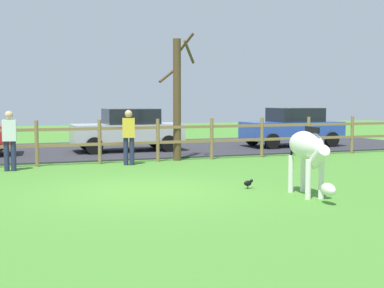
# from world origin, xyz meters

# --- Properties ---
(ground_plane) EXTENTS (60.00, 60.00, 0.00)m
(ground_plane) POSITION_xyz_m (0.00, 0.00, 0.00)
(ground_plane) COLOR #47842D
(parking_asphalt) EXTENTS (28.00, 7.40, 0.05)m
(parking_asphalt) POSITION_xyz_m (0.00, 9.30, 0.03)
(parking_asphalt) COLOR #2D2D33
(parking_asphalt) RESTS_ON ground_plane
(paddock_fence) EXTENTS (22.00, 0.11, 1.35)m
(paddock_fence) POSITION_xyz_m (-0.06, 5.00, 0.76)
(paddock_fence) COLOR olive
(paddock_fence) RESTS_ON ground_plane
(bare_tree) EXTENTS (1.15, 1.19, 4.07)m
(bare_tree) POSITION_xyz_m (2.46, 5.13, 2.05)
(bare_tree) COLOR #513A23
(bare_tree) RESTS_ON ground_plane
(zebra) EXTENTS (0.61, 1.93, 1.41)m
(zebra) POSITION_xyz_m (2.95, -1.69, 0.93)
(zebra) COLOR white
(zebra) RESTS_ON ground_plane
(crow_on_grass) EXTENTS (0.21, 0.10, 0.20)m
(crow_on_grass) POSITION_xyz_m (2.23, -0.48, 0.13)
(crow_on_grass) COLOR black
(crow_on_grass) RESTS_ON ground_plane
(parked_car_blue) EXTENTS (4.00, 1.88, 1.56)m
(parked_car_blue) POSITION_xyz_m (8.33, 7.90, 0.84)
(parked_car_blue) COLOR #2D4CAD
(parked_car_blue) RESTS_ON parking_asphalt
(parked_car_silver) EXTENTS (4.01, 1.90, 1.56)m
(parked_car_silver) POSITION_xyz_m (1.56, 8.24, 0.84)
(parked_car_silver) COLOR #B7BABF
(parked_car_silver) RESTS_ON parking_asphalt
(visitor_left_of_tree) EXTENTS (0.38, 0.26, 1.64)m
(visitor_left_of_tree) POSITION_xyz_m (-2.63, 4.31, 0.91)
(visitor_left_of_tree) COLOR #232847
(visitor_left_of_tree) RESTS_ON ground_plane
(visitor_right_of_tree) EXTENTS (0.40, 0.30, 1.64)m
(visitor_right_of_tree) POSITION_xyz_m (0.72, 4.48, 0.91)
(visitor_right_of_tree) COLOR #232847
(visitor_right_of_tree) RESTS_ON ground_plane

